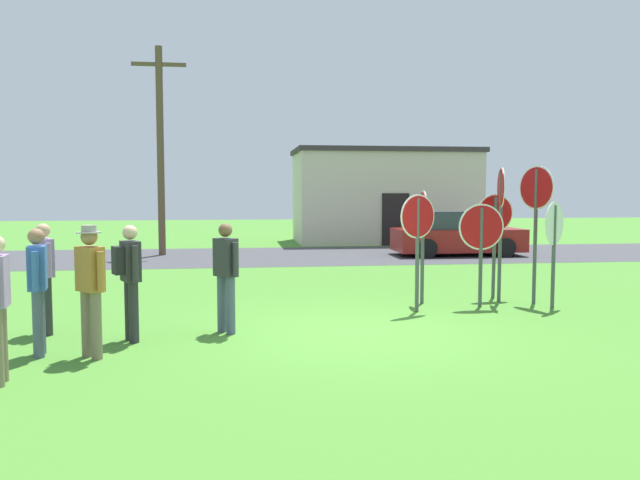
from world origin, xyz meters
name	(u,v)px	position (x,y,z in m)	size (l,w,h in m)	color
ground_plane	(362,333)	(0.00, 0.00, 0.00)	(80.00, 80.00, 0.00)	#47842D
street_asphalt	(293,256)	(0.00, 11.88, 0.00)	(60.00, 6.40, 0.01)	#424247
building_background	(384,196)	(4.45, 17.42, 1.99)	(7.75, 4.18, 3.98)	beige
utility_pole	(160,147)	(-4.41, 12.72, 3.69)	(1.80, 0.24, 7.02)	brown
parked_car_on_street	(456,235)	(5.53, 11.34, 0.69)	(4.32, 2.05, 1.51)	maroon
stop_sign_leaning_right	(536,208)	(3.82, 2.11, 1.85)	(0.32, 0.79, 2.67)	#474C4C
stop_sign_far_back	(418,232)	(1.32, 1.57, 1.45)	(0.72, 0.35, 2.12)	#474C4C
stop_sign_nearest	(423,229)	(1.66, 2.39, 1.45)	(0.07, 0.62, 2.19)	#474C4C
stop_sign_rear_left	(481,237)	(2.64, 1.88, 1.32)	(0.87, 0.07, 1.94)	#474C4C
stop_sign_tallest	(501,210)	(3.20, 2.34, 1.81)	(0.20, 0.76, 2.64)	#474C4C
stop_sign_center_cluster	(554,236)	(3.93, 1.59, 1.35)	(0.63, 0.52, 1.99)	#474C4C
stop_sign_leaning_left	(495,227)	(3.29, 2.79, 1.45)	(0.78, 0.11, 2.12)	#474C4C
person_on_left	(90,283)	(-3.79, -0.98, 0.98)	(0.43, 0.43, 1.74)	#7A6B56
person_in_blue	(44,272)	(-4.80, 0.55, 0.95)	(0.37, 0.50, 1.69)	#2D2D33
person_holding_notes	(129,274)	(-3.44, -0.10, 0.98)	(0.45, 0.53, 1.69)	#2D2D33
person_in_teal	(226,272)	(-2.07, 0.27, 0.95)	(0.40, 0.47, 1.69)	#4C5670
person_with_sunhat	(38,284)	(-4.50, -0.77, 0.95)	(0.28, 0.56, 1.69)	#4C5670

